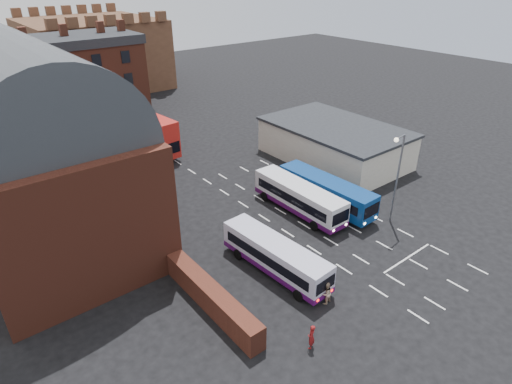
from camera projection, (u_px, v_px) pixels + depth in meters
ground at (336, 264)px, 33.25m from camera, size 180.00×180.00×0.00m
railway_station at (29, 141)px, 35.59m from camera, size 12.00×28.00×16.00m
forecourt_wall at (212, 298)px, 28.59m from camera, size 1.20×10.00×1.80m
cream_building at (334, 142)px, 50.16m from camera, size 10.40×16.40×4.25m
brick_terrace at (60, 88)px, 59.06m from camera, size 22.00×10.00×11.00m
castle_keep at (93, 54)px, 79.23m from camera, size 22.00×22.00×12.00m
bus_white_outbound at (275, 255)px, 31.78m from camera, size 2.88×9.66×2.60m
bus_white_inbound at (299, 196)px, 39.58m from camera, size 2.60×10.17×2.77m
bus_blue at (326, 191)px, 40.50m from camera, size 2.86×10.44×2.83m
bus_red_double at (142, 131)px, 52.44m from camera, size 4.04×12.34×4.85m
street_lamp at (397, 171)px, 36.26m from camera, size 1.71×0.48×8.44m
pedestrian_red at (311, 337)px, 25.64m from camera, size 0.74×0.69×1.71m
pedestrian_beige at (326, 293)px, 29.06m from camera, size 0.92×0.76×1.72m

